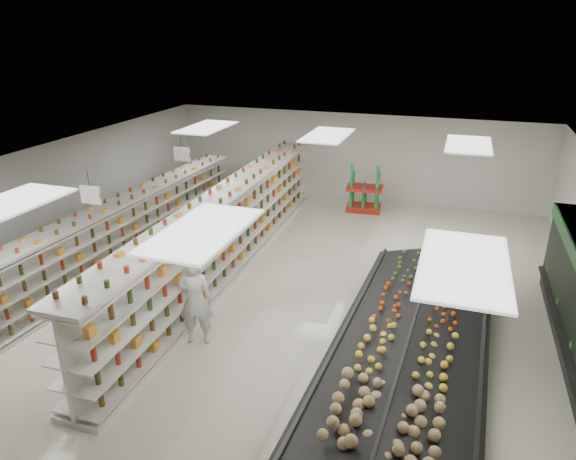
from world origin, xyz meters
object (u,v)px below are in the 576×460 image
(produce_island, at_px, (411,348))
(shopper_main, at_px, (195,300))
(gondola_center, at_px, (227,234))
(gondola_left, at_px, (129,231))
(soda_endcap, at_px, (365,190))
(shopper_background, at_px, (235,204))

(produce_island, bearing_deg, shopper_main, -174.69)
(gondola_center, bearing_deg, produce_island, -30.89)
(shopper_main, bearing_deg, gondola_left, -54.81)
(gondola_center, height_order, soda_endcap, gondola_center)
(shopper_background, bearing_deg, shopper_main, -172.02)
(gondola_left, distance_m, soda_endcap, 8.25)
(shopper_background, bearing_deg, gondola_center, -169.14)
(shopper_main, distance_m, shopper_background, 6.69)
(shopper_background, bearing_deg, gondola_left, 142.50)
(shopper_background, bearing_deg, soda_endcap, -61.77)
(produce_island, bearing_deg, gondola_center, 150.17)
(gondola_left, relative_size, shopper_main, 5.35)
(gondola_left, xyz_separation_m, produce_island, (8.07, -2.69, -0.32))
(gondola_center, distance_m, produce_island, 6.02)
(soda_endcap, height_order, shopper_main, shopper_main)
(produce_island, xyz_separation_m, soda_endcap, (-2.56, 8.83, 0.26))
(shopper_main, bearing_deg, gondola_center, -90.75)
(shopper_main, height_order, shopper_background, shopper_main)
(produce_island, bearing_deg, shopper_background, 136.43)
(soda_endcap, xyz_separation_m, shopper_main, (-1.77, -9.24, 0.21))
(produce_island, relative_size, shopper_main, 3.90)
(shopper_main, xyz_separation_m, shopper_background, (-1.96, 6.39, -0.20))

